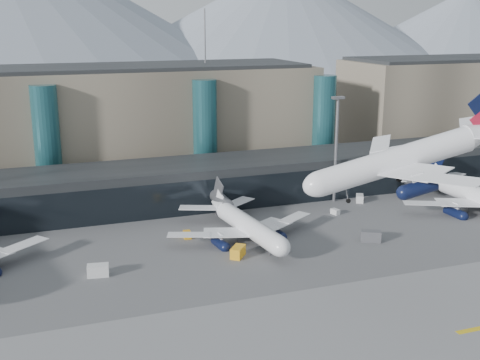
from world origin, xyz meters
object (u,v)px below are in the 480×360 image
Objects in this scene: veh_b at (187,235)px; veh_d at (360,198)px; jet_parked_mid at (242,217)px; veh_g at (335,212)px; hero_jet at (415,150)px; veh_a at (98,270)px; lightmast_mid at (336,143)px; jet_parked_right at (471,188)px; veh_h at (238,252)px; veh_c at (371,236)px.

veh_b is 0.76× the size of veh_d.
veh_g is at bearing -82.38° from jet_parked_mid.
veh_a is at bearing 160.23° from hero_jet.
veh_a is (-30.19, -10.29, -3.12)m from jet_parked_mid.
veh_d is (65.32, 23.28, -0.14)m from veh_a.
jet_parked_mid is 37.60m from veh_d.
veh_g is (-4.59, -9.22, -13.82)m from lightmast_mid.
lightmast_mid is at bearing 59.63° from jet_parked_right.
veh_a reaches higher than veh_h.
veh_a is 1.00× the size of veh_h.
lightmast_mid reaches higher than jet_parked_mid.
veh_a reaches higher than veh_b.
hero_jet is at bearing 128.85° from jet_parked_right.
lightmast_mid is at bearing 93.66° from veh_d.
jet_parked_mid is 14.40× the size of veh_b.
veh_d is at bearing 107.74° from veh_g.
lightmast_mid is 0.75× the size of hero_jet.
hero_jet is at bearing -20.76° from veh_a.
veh_b is (-10.86, 2.82, -3.47)m from jet_parked_mid.
hero_jet is 9.37× the size of veh_h.
veh_d reaches higher than veh_b.
veh_h is (-29.38, -16.63, 0.41)m from veh_g.
veh_d is at bearing -71.42° from veh_b.
jet_parked_right is at bearing -29.12° from lightmast_mid.
veh_c is (8.71, 24.26, -23.19)m from hero_jet.
jet_parked_right is 10.56× the size of veh_a.
veh_g is (-10.22, -6.58, -0.29)m from veh_d.
jet_parked_right is at bearing 64.07° from veh_g.
veh_d is at bearing -25.09° from lightmast_mid.
veh_c is (-6.13, -26.98, -13.32)m from lightmast_mid.
veh_b is at bearing 64.33° from veh_h.
jet_parked_mid reaches higher than veh_c.
lightmast_mid is 44.75m from veh_h.
lightmast_mid is 8.24× the size of veh_d.
veh_g is (10.24, 42.03, -23.69)m from hero_jet.
veh_d is (35.13, 12.99, -3.26)m from jet_parked_mid.
veh_c is (34.24, -14.17, 0.42)m from veh_b.
veh_c is at bearing 79.94° from hero_jet.
hero_jet is 11.06× the size of veh_d.
jet_parked_mid is at bearing 14.62° from veh_h.
veh_c is 27.87m from veh_h.
veh_h is at bearing -147.80° from veh_b.
jet_parked_right reaches higher than jet_parked_mid.
veh_b is 1.15× the size of veh_g.
lightmast_mid reaches higher than veh_h.
jet_parked_mid is 25.96m from veh_g.
lightmast_mid reaches higher than veh_d.
hero_jet is 49.32m from veh_g.
jet_parked_mid is 11.59m from veh_h.
veh_c reaches higher than veh_h.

